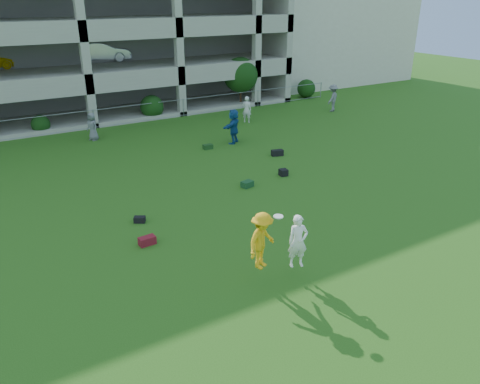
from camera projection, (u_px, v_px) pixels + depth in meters
ground at (270, 274)px, 13.91m from camera, size 100.00×100.00×0.00m
stucco_building at (303, 24)px, 44.94m from camera, size 16.00×14.00×10.00m
bystander_c at (92, 127)px, 26.31m from camera, size 0.76×0.90×1.57m
bystander_d at (234, 126)px, 25.73m from camera, size 1.75×1.51×1.90m
bystander_e at (247, 109)px, 29.91m from camera, size 0.71×0.73×1.69m
bystander_f at (333, 98)px, 32.74m from camera, size 1.38×1.15×1.86m
bag_red_a at (147, 241)px, 15.50m from camera, size 0.57×0.34×0.28m
bag_black_b at (140, 219)px, 17.02m from camera, size 0.47×0.42×0.22m
bag_green_c at (247, 184)px, 20.12m from camera, size 0.57×0.46×0.26m
crate_d at (283, 172)px, 21.37m from camera, size 0.40×0.40×0.30m
bag_black_e at (277, 153)px, 24.00m from camera, size 0.66×0.45×0.30m
bag_green_g at (208, 147)px, 25.03m from camera, size 0.51×0.31×0.25m
frisbee_contest at (271, 241)px, 13.10m from camera, size 1.98×1.12×1.80m
parking_garage at (51, 19)px, 33.33m from camera, size 30.00×14.00×12.00m
fence at (94, 119)px, 28.61m from camera, size 36.06×0.06×1.20m
shrub_row at (159, 94)px, 31.00m from camera, size 34.38×2.52×3.50m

